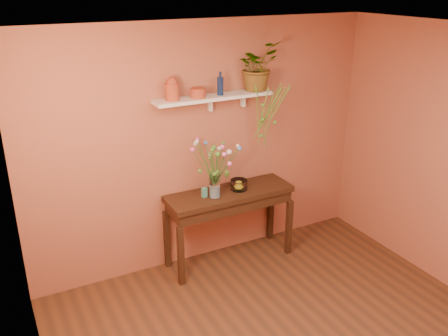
{
  "coord_description": "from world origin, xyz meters",
  "views": [
    {
      "loc": [
        -2.13,
        -2.55,
        3.08
      ],
      "look_at": [
        0.0,
        1.55,
        1.25
      ],
      "focal_mm": 38.76,
      "sensor_mm": 36.0,
      "label": 1
    }
  ],
  "objects": [
    {
      "name": "room",
      "position": [
        0.0,
        0.0,
        1.35
      ],
      "size": [
        4.04,
        4.04,
        2.7
      ],
      "color": "#562E18",
      "rests_on": "ground"
    },
    {
      "name": "sideboard",
      "position": [
        0.17,
        1.75,
        0.74
      ],
      "size": [
        1.43,
        0.46,
        0.87
      ],
      "color": "#372011",
      "rests_on": "ground"
    },
    {
      "name": "wall_shelf",
      "position": [
        0.06,
        1.87,
        1.92
      ],
      "size": [
        1.3,
        0.24,
        0.19
      ],
      "color": "white",
      "rests_on": "room"
    },
    {
      "name": "terracotta_jug",
      "position": [
        -0.41,
        1.88,
        2.05
      ],
      "size": [
        0.18,
        0.18,
        0.24
      ],
      "color": "#9E311A",
      "rests_on": "wall_shelf"
    },
    {
      "name": "terracotta_pot",
      "position": [
        -0.13,
        1.87,
        1.99
      ],
      "size": [
        0.16,
        0.16,
        0.1
      ],
      "primitive_type": "cylinder",
      "rotation": [
        0.0,
        0.0,
        -0.01
      ],
      "color": "#9E311A",
      "rests_on": "wall_shelf"
    },
    {
      "name": "blue_bottle",
      "position": [
        0.12,
        1.86,
        2.04
      ],
      "size": [
        0.08,
        0.08,
        0.24
      ],
      "color": "#0E1E43",
      "rests_on": "wall_shelf"
    },
    {
      "name": "spider_plant",
      "position": [
        0.58,
        1.9,
        2.2
      ],
      "size": [
        0.56,
        0.52,
        0.52
      ],
      "primitive_type": "imported",
      "rotation": [
        0.0,
        0.0,
        0.29
      ],
      "color": "#457B28",
      "rests_on": "wall_shelf"
    },
    {
      "name": "plant_fronds",
      "position": [
        0.61,
        1.73,
        1.69
      ],
      "size": [
        0.38,
        0.34,
        0.72
      ],
      "color": "#457B28",
      "rests_on": "wall_shelf"
    },
    {
      "name": "glass_vase",
      "position": [
        -0.04,
        1.7,
        0.98
      ],
      "size": [
        0.12,
        0.12,
        0.25
      ],
      "color": "white",
      "rests_on": "sideboard"
    },
    {
      "name": "bouquet",
      "position": [
        -0.03,
        1.68,
        1.33
      ],
      "size": [
        0.53,
        0.55,
        0.5
      ],
      "color": "#386B28",
      "rests_on": "glass_vase"
    },
    {
      "name": "glass_bowl",
      "position": [
        0.29,
        1.75,
        0.92
      ],
      "size": [
        0.19,
        0.19,
        0.11
      ],
      "color": "white",
      "rests_on": "sideboard"
    },
    {
      "name": "lemon",
      "position": [
        0.29,
        1.75,
        0.91
      ],
      "size": [
        0.07,
        0.07,
        0.07
      ],
      "primitive_type": "sphere",
      "color": "yellow",
      "rests_on": "glass_bowl"
    },
    {
      "name": "carton",
      "position": [
        -0.14,
        1.74,
        0.93
      ],
      "size": [
        0.06,
        0.05,
        0.11
      ],
      "primitive_type": "cube",
      "rotation": [
        0.0,
        0.0,
        0.23
      ],
      "color": "teal",
      "rests_on": "sideboard"
    }
  ]
}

